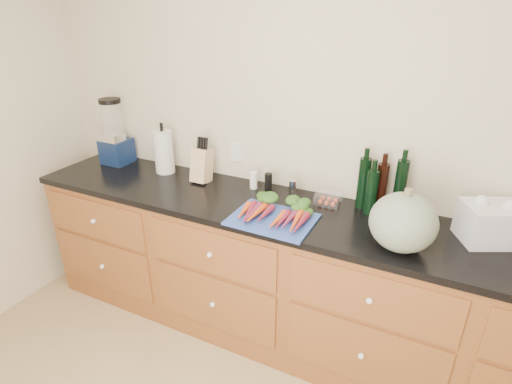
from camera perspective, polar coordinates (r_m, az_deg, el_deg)
The scene contains 15 objects.
wall_back at distance 2.44m, azimuth 10.11°, elevation 7.78°, with size 4.10×0.05×2.60m, color beige.
cabinets at distance 2.54m, azimuth 6.47°, elevation -12.84°, with size 3.60×0.64×0.90m.
countertop at distance 2.29m, azimuth 7.06°, elevation -3.45°, with size 3.64×0.62×0.04m, color black.
cutting_board at distance 2.19m, azimuth 2.36°, elevation -3.93°, with size 0.45×0.34×0.01m, color #2C4BA8.
carrots at distance 2.21m, azimuth 2.85°, elevation -2.72°, with size 0.41×0.30×0.06m.
squash at distance 2.00m, azimuth 20.27°, elevation -4.08°, with size 0.31×0.31×0.28m, color slate.
blender_appliance at distance 3.12m, azimuth -19.56°, elevation 7.59°, with size 0.19×0.19×0.48m.
paper_towel at distance 2.85m, azimuth -13.02°, elevation 5.61°, with size 0.13×0.13×0.30m, color silver.
knife_block at distance 2.67m, azimuth -7.74°, elevation 3.80°, with size 0.11×0.11×0.22m, color tan.
grinder_salt at distance 2.55m, azimuth -0.35°, elevation 1.69°, with size 0.05×0.05×0.11m, color white.
grinder_pepper at distance 2.51m, azimuth 1.78°, elevation 1.38°, with size 0.05×0.05×0.12m, color black.
canister_chrome at distance 2.46m, azimuth 5.26°, elevation 0.54°, with size 0.05×0.05×0.10m, color silver.
tomato_box at distance 2.39m, azimuth 10.26°, elevation -0.94°, with size 0.14×0.12×0.07m, color white.
bottles at distance 2.34m, azimuth 17.20°, elevation 0.63°, with size 0.26×0.14×0.32m.
grocery_bag at distance 2.28m, azimuth 30.46°, elevation -3.88°, with size 0.26×0.21×0.19m, color silver, non-canonical shape.
Camera 1 is at (0.62, -0.62, 2.00)m, focal length 28.00 mm.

